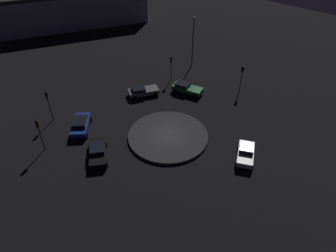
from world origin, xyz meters
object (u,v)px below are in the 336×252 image
(traffic_light_northeast, at_px, (171,64))
(store_building, at_px, (65,5))
(car_grey, at_px, (143,91))
(traffic_light_northwest_near, at_px, (39,129))
(car_black, at_px, (97,152))
(car_blue, at_px, (81,124))
(traffic_light_east, at_px, (242,74))
(car_green, at_px, (186,88))
(traffic_light_northwest, at_px, (48,101))
(streetlamp_northeast, at_px, (193,37))
(car_silver, at_px, (246,153))

(traffic_light_northeast, xyz_separation_m, store_building, (4.60, 33.05, 0.77))
(car_grey, distance_m, traffic_light_northwest_near, 15.80)
(car_black, relative_size, traffic_light_northeast, 1.17)
(car_blue, distance_m, traffic_light_east, 23.19)
(traffic_light_northwest_near, bearing_deg, car_blue, 38.65)
(car_blue, distance_m, car_grey, 10.62)
(traffic_light_northeast, distance_m, store_building, 33.37)
(traffic_light_east, bearing_deg, car_green, -41.93)
(traffic_light_northwest, xyz_separation_m, streetlamp_northeast, (23.74, -4.50, 1.95))
(car_silver, relative_size, store_building, 0.12)
(car_silver, bearing_deg, traffic_light_northwest_near, -78.57)
(car_grey, distance_m, traffic_light_east, 14.33)
(car_silver, xyz_separation_m, traffic_light_northwest, (-9.90, 22.40, 2.28))
(traffic_light_northeast, relative_size, traffic_light_northwest, 0.93)
(car_green, distance_m, car_black, 17.08)
(car_grey, bearing_deg, traffic_light_northwest_near, -150.50)
(streetlamp_northeast, bearing_deg, traffic_light_northeast, -174.93)
(traffic_light_northwest, bearing_deg, car_green, 33.67)
(traffic_light_northwest, bearing_deg, car_silver, -3.68)
(traffic_light_east, xyz_separation_m, store_building, (0.49, 42.70, 0.73))
(traffic_light_northwest, height_order, traffic_light_east, traffic_light_northwest)
(car_black, bearing_deg, store_building, 7.79)
(traffic_light_northwest, bearing_deg, traffic_light_northwest_near, -70.55)
(car_green, bearing_deg, streetlamp_northeast, 109.66)
(car_silver, bearing_deg, streetlamp_northeast, -153.25)
(car_blue, relative_size, car_silver, 1.06)
(streetlamp_northeast, bearing_deg, car_grey, -179.18)
(traffic_light_northwest_near, relative_size, traffic_light_east, 1.06)
(traffic_light_northwest, distance_m, streetlamp_northeast, 24.24)
(car_blue, distance_m, car_green, 15.98)
(car_green, distance_m, traffic_light_northwest_near, 20.98)
(car_silver, distance_m, traffic_light_northwest_near, 22.98)
(traffic_light_northwest_near, distance_m, store_building, 41.42)
(traffic_light_northwest_near, bearing_deg, traffic_light_northwest, 87.71)
(car_green, distance_m, traffic_light_east, 8.08)
(traffic_light_northwest, height_order, traffic_light_northwest_near, traffic_light_northwest)
(car_blue, xyz_separation_m, traffic_light_northwest_near, (-5.01, 0.18, 2.24))
(car_grey, height_order, traffic_light_northwest, traffic_light_northwest)
(car_blue, bearing_deg, traffic_light_northeast, -45.76)
(streetlamp_northeast, bearing_deg, traffic_light_northwest_near, 179.22)
(traffic_light_northwest, bearing_deg, traffic_light_northeast, 46.56)
(traffic_light_northeast, bearing_deg, car_green, 34.07)
(traffic_light_northeast, relative_size, streetlamp_northeast, 0.49)
(car_black, relative_size, store_building, 0.13)
(car_green, relative_size, traffic_light_northeast, 1.17)
(car_green, bearing_deg, car_black, -99.85)
(car_grey, xyz_separation_m, car_green, (4.65, -4.36, 0.04))
(traffic_light_east, xyz_separation_m, streetlamp_northeast, (1.95, 10.19, 2.12))
(car_green, distance_m, car_silver, 14.87)
(car_silver, height_order, traffic_light_northeast, traffic_light_northeast)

